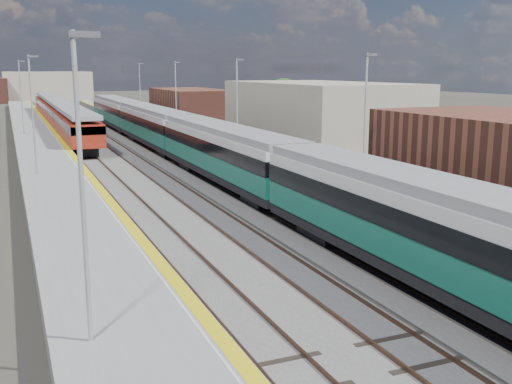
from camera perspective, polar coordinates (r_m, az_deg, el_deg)
ground at (r=58.08m, az=-10.73°, el=3.87°), size 320.00×320.00×0.00m
ballast_bed at (r=60.11m, az=-13.34°, el=4.04°), size 10.50×155.00×0.06m
tracks at (r=61.84m, az=-13.05°, el=4.33°), size 8.96×160.00×0.17m
platform_right at (r=61.67m, az=-6.42°, el=4.94°), size 4.70×155.00×8.52m
platform_left at (r=59.35m, az=-19.85°, el=4.05°), size 4.30×155.00×8.52m
green_train at (r=49.50m, az=-6.96°, el=5.39°), size 3.01×83.71×3.31m
red_train at (r=81.10m, az=-18.24°, el=7.18°), size 2.88×58.47×3.64m
tree_d at (r=82.67m, az=2.67°, el=9.14°), size 4.76×4.76×6.46m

